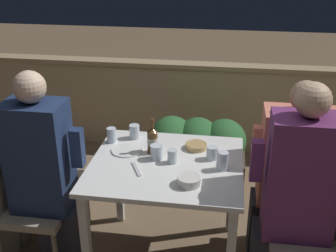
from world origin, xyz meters
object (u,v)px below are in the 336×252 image
at_px(person_navy_jumper, 46,175).
at_px(person_coral_top, 290,175).
at_px(chair_left_far, 36,173).
at_px(chair_left_near, 21,195).
at_px(person_purple_stripe, 293,196).
at_px(beer_bottle, 152,140).
at_px(chair_right_far, 318,193).
at_px(chair_right_near, 324,224).
at_px(potted_plant, 33,133).

height_order(person_navy_jumper, person_coral_top, person_navy_jumper).
relative_size(person_navy_jumper, chair_left_far, 1.58).
relative_size(chair_left_near, person_purple_stripe, 0.62).
bearing_deg(person_purple_stripe, beer_bottle, 162.05).
distance_m(person_navy_jumper, beer_bottle, 0.70).
height_order(person_navy_jumper, chair_right_far, person_navy_jumper).
bearing_deg(chair_right_near, person_navy_jumper, 179.28).
relative_size(person_purple_stripe, chair_right_far, 1.60).
bearing_deg(potted_plant, beer_bottle, -29.81).
distance_m(chair_left_near, potted_plant, 0.99).
height_order(person_purple_stripe, chair_right_far, person_purple_stripe).
bearing_deg(beer_bottle, chair_left_far, 178.87).
relative_size(chair_left_near, chair_right_far, 1.00).
distance_m(person_navy_jumper, person_purple_stripe, 1.49).
xyz_separation_m(person_navy_jumper, potted_plant, (-0.55, 0.93, -0.18)).
bearing_deg(person_coral_top, chair_right_far, 0.00).
bearing_deg(beer_bottle, chair_right_far, 2.78).
distance_m(chair_right_near, person_purple_stripe, 0.26).
height_order(person_navy_jumper, chair_right_near, person_navy_jumper).
distance_m(chair_left_near, person_purple_stripe, 1.69).
height_order(chair_left_near, person_navy_jumper, person_navy_jumper).
relative_size(chair_left_near, chair_left_far, 1.00).
height_order(chair_left_far, chair_right_near, same).
height_order(person_purple_stripe, beer_bottle, person_purple_stripe).
height_order(person_navy_jumper, chair_left_far, person_navy_jumper).
distance_m(chair_left_far, beer_bottle, 0.90).
distance_m(chair_left_near, chair_left_far, 0.28).
bearing_deg(chair_right_far, chair_right_near, -94.11).
height_order(chair_left_far, person_coral_top, person_coral_top).
bearing_deg(person_coral_top, person_navy_jumper, -168.37).
bearing_deg(beer_bottle, person_coral_top, 3.40).
relative_size(person_purple_stripe, beer_bottle, 5.72).
bearing_deg(person_navy_jumper, chair_left_far, 127.71).
xyz_separation_m(chair_left_far, person_coral_top, (1.72, 0.04, 0.12)).
relative_size(chair_left_near, person_coral_top, 0.67).
distance_m(chair_left_far, chair_right_far, 1.92).
distance_m(chair_left_near, chair_right_near, 1.87).
bearing_deg(chair_left_near, person_purple_stripe, -0.72).
distance_m(person_purple_stripe, person_coral_top, 0.34).
relative_size(person_navy_jumper, beer_bottle, 5.65).
bearing_deg(chair_left_far, person_coral_top, 1.20).
xyz_separation_m(chair_left_far, beer_bottle, (0.84, -0.02, 0.33)).
bearing_deg(person_purple_stripe, potted_plant, 154.96).
bearing_deg(person_coral_top, beer_bottle, -176.60).
bearing_deg(potted_plant, chair_left_far, -63.02).
bearing_deg(person_purple_stripe, person_navy_jumper, 179.19).
bearing_deg(potted_plant, chair_right_far, -15.37).
bearing_deg(chair_left_far, person_purple_stripe, -9.87).
distance_m(person_coral_top, beer_bottle, 0.91).
relative_size(chair_right_far, potted_plant, 1.05).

